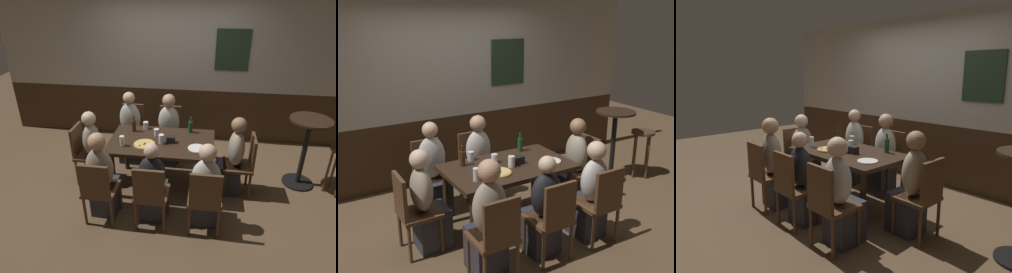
# 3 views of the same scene
# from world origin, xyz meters

# --- Properties ---
(ground_plane) EXTENTS (12.00, 12.00, 0.00)m
(ground_plane) POSITION_xyz_m (0.00, 0.00, 0.00)
(ground_plane) COLOR brown
(wall_back) EXTENTS (6.40, 0.13, 2.60)m
(wall_back) POSITION_xyz_m (0.01, 1.65, 1.30)
(wall_back) COLOR #3D2819
(wall_back) RESTS_ON ground_plane
(dining_table) EXTENTS (1.45, 0.88, 0.74)m
(dining_table) POSITION_xyz_m (0.00, 0.00, 0.65)
(dining_table) COLOR black
(dining_table) RESTS_ON ground_plane
(chair_right_near) EXTENTS (0.40, 0.40, 0.88)m
(chair_right_near) POSITION_xyz_m (0.64, -0.85, 0.50)
(chair_right_near) COLOR #513521
(chair_right_near) RESTS_ON ground_plane
(chair_mid_near) EXTENTS (0.40, 0.40, 0.88)m
(chair_mid_near) POSITION_xyz_m (0.00, -0.85, 0.50)
(chair_mid_near) COLOR #513521
(chair_mid_near) RESTS_ON ground_plane
(chair_mid_far) EXTENTS (0.40, 0.40, 0.88)m
(chair_mid_far) POSITION_xyz_m (0.00, 0.85, 0.50)
(chair_mid_far) COLOR #513521
(chair_mid_far) RESTS_ON ground_plane
(chair_left_far) EXTENTS (0.40, 0.40, 0.88)m
(chair_left_far) POSITION_xyz_m (-0.64, 0.85, 0.50)
(chair_left_far) COLOR #513521
(chair_left_far) RESTS_ON ground_plane
(chair_head_west) EXTENTS (0.40, 0.40, 0.88)m
(chair_head_west) POSITION_xyz_m (-1.14, 0.00, 0.50)
(chair_head_west) COLOR #513521
(chair_head_west) RESTS_ON ground_plane
(chair_left_near) EXTENTS (0.40, 0.40, 0.88)m
(chair_left_near) POSITION_xyz_m (-0.64, -0.85, 0.50)
(chair_left_near) COLOR #513521
(chair_left_near) RESTS_ON ground_plane
(chair_head_east) EXTENTS (0.40, 0.40, 0.88)m
(chair_head_east) POSITION_xyz_m (1.14, 0.00, 0.50)
(chair_head_east) COLOR #513521
(chair_head_east) RESTS_ON ground_plane
(person_right_near) EXTENTS (0.34, 0.37, 1.13)m
(person_right_near) POSITION_xyz_m (0.64, -0.69, 0.48)
(person_right_near) COLOR #2D2D38
(person_right_near) RESTS_ON ground_plane
(person_mid_near) EXTENTS (0.34, 0.37, 1.09)m
(person_mid_near) POSITION_xyz_m (0.00, -0.69, 0.45)
(person_mid_near) COLOR #2D2D38
(person_mid_near) RESTS_ON ground_plane
(person_mid_far) EXTENTS (0.34, 0.37, 1.16)m
(person_mid_far) POSITION_xyz_m (-0.00, 0.69, 0.49)
(person_mid_far) COLOR #2D2D38
(person_mid_far) RESTS_ON ground_plane
(person_left_far) EXTENTS (0.34, 0.37, 1.16)m
(person_left_far) POSITION_xyz_m (-0.64, 0.69, 0.49)
(person_left_far) COLOR #2D2D38
(person_left_far) RESTS_ON ground_plane
(person_head_west) EXTENTS (0.37, 0.34, 1.11)m
(person_head_west) POSITION_xyz_m (-0.98, 0.00, 0.47)
(person_head_west) COLOR #2D2D38
(person_head_west) RESTS_ON ground_plane
(person_left_near) EXTENTS (0.34, 0.37, 1.18)m
(person_left_near) POSITION_xyz_m (-0.64, -0.69, 0.50)
(person_left_near) COLOR #2D2D38
(person_left_near) RESTS_ON ground_plane
(person_head_east) EXTENTS (0.37, 0.34, 1.15)m
(person_head_east) POSITION_xyz_m (0.98, 0.00, 0.49)
(person_head_east) COLOR #2D2D38
(person_head_east) RESTS_ON ground_plane
(pizza) EXTENTS (0.29, 0.29, 0.03)m
(pizza) POSITION_xyz_m (-0.21, -0.15, 0.75)
(pizza) COLOR tan
(pizza) RESTS_ON dining_table
(pint_glass_stout) EXTENTS (0.07, 0.07, 0.14)m
(pint_glass_stout) POSITION_xyz_m (-0.50, -0.20, 0.81)
(pint_glass_stout) COLOR silver
(pint_glass_stout) RESTS_ON dining_table
(tumbler_short) EXTENTS (0.08, 0.08, 0.13)m
(tumbler_short) POSITION_xyz_m (0.01, -0.07, 0.80)
(tumbler_short) COLOR silver
(tumbler_short) RESTS_ON dining_table
(highball_clear) EXTENTS (0.08, 0.08, 0.11)m
(highball_clear) POSITION_xyz_m (-0.29, 0.35, 0.79)
(highball_clear) COLOR silver
(highball_clear) RESTS_ON dining_table
(beer_glass_tall) EXTENTS (0.08, 0.08, 0.11)m
(beer_glass_tall) POSITION_xyz_m (-0.10, 0.14, 0.79)
(beer_glass_tall) COLOR silver
(beer_glass_tall) RESTS_ON dining_table
(beer_bottle_green) EXTENTS (0.06, 0.06, 0.24)m
(beer_bottle_green) POSITION_xyz_m (0.37, 0.32, 0.83)
(beer_bottle_green) COLOR #194723
(beer_bottle_green) RESTS_ON dining_table
(beer_bottle_brown) EXTENTS (0.06, 0.06, 0.24)m
(beer_bottle_brown) POSITION_xyz_m (-0.45, 0.24, 0.83)
(beer_bottle_brown) COLOR #42230F
(beer_bottle_brown) RESTS_ON dining_table
(plate_white_large) EXTENTS (0.24, 0.24, 0.01)m
(plate_white_large) POSITION_xyz_m (0.49, -0.16, 0.75)
(plate_white_large) COLOR white
(plate_white_large) RESTS_ON dining_table
(condiment_caddy) EXTENTS (0.11, 0.09, 0.09)m
(condiment_caddy) POSITION_xyz_m (0.13, -0.03, 0.79)
(condiment_caddy) COLOR black
(condiment_caddy) RESTS_ON dining_table
(side_bar_table) EXTENTS (0.56, 0.56, 1.05)m
(side_bar_table) POSITION_xyz_m (2.00, 0.31, 0.62)
(side_bar_table) COLOR black
(side_bar_table) RESTS_ON ground_plane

